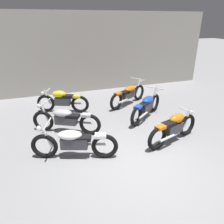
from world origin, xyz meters
TOP-DOWN VIEW (x-y plane):
  - ground_plane at (0.00, 0.00)m, footprint 60.00×60.00m
  - back_wall at (0.00, 6.23)m, footprint 12.74×0.24m
  - motorcycle_left_row_0 at (-1.43, 0.81)m, footprint 2.08×0.94m
  - motorcycle_left_row_1 at (-1.44, 2.22)m, footprint 1.96×1.17m
  - motorcycle_left_row_2 at (-1.33, 3.86)m, footprint 1.85×0.88m
  - motorcycle_right_row_0 at (1.35, 0.67)m, footprint 1.91×0.74m
  - motorcycle_right_row_1 at (1.40, 2.38)m, footprint 1.80×1.40m
  - motorcycle_right_row_2 at (1.31, 3.79)m, footprint 1.95×1.18m

SIDE VIEW (x-z plane):
  - ground_plane at x=0.00m, z-range 0.00..0.00m
  - motorcycle_left_row_0 at x=-1.43m, z-range -0.04..0.94m
  - motorcycle_left_row_1 at x=-1.44m, z-range -0.04..0.94m
  - motorcycle_right_row_1 at x=1.40m, z-range -0.04..0.94m
  - motorcycle_right_row_2 at x=1.31m, z-range -0.04..0.94m
  - motorcycle_left_row_2 at x=-1.33m, z-range 0.02..0.90m
  - motorcycle_right_row_0 at x=1.35m, z-range 0.02..0.90m
  - back_wall at x=0.00m, z-range 0.00..3.60m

